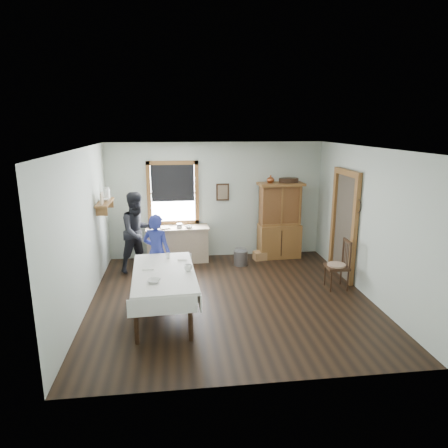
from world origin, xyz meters
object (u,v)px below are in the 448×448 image
object	(u,v)px
dining_table	(165,294)
figure_dark	(138,235)
work_counter	(178,244)
pail	(241,258)
china_hutch	(280,221)
spindle_chair	(337,264)
woman_blue	(157,255)
wicker_basket	(261,256)

from	to	relation	value
dining_table	figure_dark	distance (m)	2.33
work_counter	pail	xyz separation A→B (m)	(1.40, -0.43, -0.24)
china_hutch	work_counter	bearing A→B (deg)	177.40
spindle_chair	pail	world-z (taller)	spindle_chair
pail	woman_blue	xyz separation A→B (m)	(-1.79, -1.19, 0.52)
woman_blue	spindle_chair	bearing A→B (deg)	-164.01
china_hutch	wicker_basket	distance (m)	0.93
work_counter	pail	distance (m)	1.48
dining_table	pail	distance (m)	2.82
china_hutch	spindle_chair	xyz separation A→B (m)	(0.62, -1.98, -0.41)
pail	wicker_basket	distance (m)	0.61
china_hutch	spindle_chair	distance (m)	2.11
china_hutch	figure_dark	bearing A→B (deg)	-173.96
china_hutch	wicker_basket	world-z (taller)	china_hutch
work_counter	wicker_basket	xyz separation A→B (m)	(1.93, -0.13, -0.31)
work_counter	dining_table	world-z (taller)	work_counter
woman_blue	china_hutch	bearing A→B (deg)	-127.90
china_hutch	dining_table	bearing A→B (deg)	-136.91
spindle_chair	wicker_basket	bearing A→B (deg)	124.30
dining_table	woman_blue	bearing A→B (deg)	98.18
work_counter	spindle_chair	size ratio (longest dim) A/B	1.47
pail	woman_blue	bearing A→B (deg)	-146.52
pail	dining_table	bearing A→B (deg)	-125.57
figure_dark	china_hutch	bearing A→B (deg)	-25.80
woman_blue	dining_table	bearing A→B (deg)	120.01
wicker_basket	woman_blue	distance (m)	2.82
work_counter	wicker_basket	distance (m)	1.96
dining_table	spindle_chair	xyz separation A→B (m)	(3.25, 0.75, 0.10)
work_counter	pail	size ratio (longest dim) A/B	4.27
spindle_chair	woman_blue	bearing A→B (deg)	177.81
wicker_basket	spindle_chair	bearing A→B (deg)	-59.36
china_hutch	figure_dark	distance (m)	3.27
dining_table	woman_blue	world-z (taller)	woman_blue
work_counter	china_hutch	world-z (taller)	china_hutch
woman_blue	figure_dark	bearing A→B (deg)	-46.68
dining_table	wicker_basket	bearing A→B (deg)	50.04
spindle_chair	pail	bearing A→B (deg)	140.13
dining_table	pail	world-z (taller)	dining_table
pail	wicker_basket	xyz separation A→B (m)	(0.53, 0.30, -0.07)
woman_blue	figure_dark	world-z (taller)	figure_dark
china_hutch	woman_blue	bearing A→B (deg)	-152.68
work_counter	spindle_chair	world-z (taller)	spindle_chair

